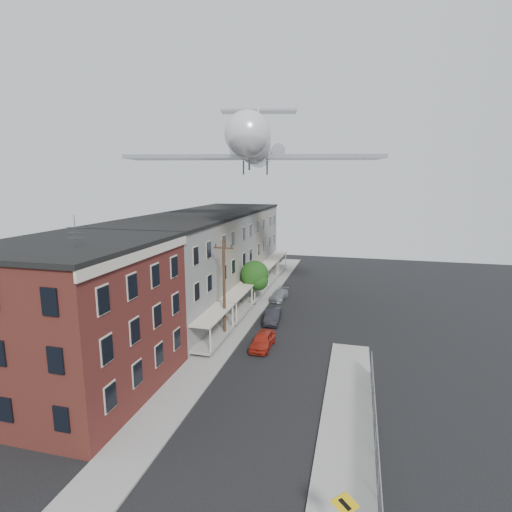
{
  "coord_description": "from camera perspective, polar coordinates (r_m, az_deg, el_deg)",
  "views": [
    {
      "loc": [
        5.57,
        -14.3,
        14.12
      ],
      "look_at": [
        -0.62,
        9.91,
        9.33
      ],
      "focal_mm": 28.0,
      "sensor_mm": 36.0,
      "label": 1
    }
  ],
  "objects": [
    {
      "name": "row_house_d",
      "position": [
        55.42,
        -4.3,
        1.48
      ],
      "size": [
        11.98,
        7.0,
        10.3
      ],
      "color": "#726B5B",
      "rests_on": "ground"
    },
    {
      "name": "car_far",
      "position": [
        48.02,
        3.32,
        -5.56
      ],
      "size": [
        1.98,
        4.08,
        1.14
      ],
      "primitive_type": "imported",
      "rotation": [
        0.0,
        0.0,
        -0.1
      ],
      "color": "gray",
      "rests_on": "ground"
    },
    {
      "name": "curb_left",
      "position": [
        41.91,
        0.23,
        -8.74
      ],
      "size": [
        0.15,
        62.0,
        0.14
      ],
      "primitive_type": "cube",
      "color": "gray",
      "rests_on": "ground"
    },
    {
      "name": "car_mid",
      "position": [
        40.52,
        2.42,
        -8.54
      ],
      "size": [
        1.79,
        4.22,
        1.35
      ],
      "primitive_type": "imported",
      "rotation": [
        0.0,
        0.0,
        0.09
      ],
      "color": "black",
      "rests_on": "ground"
    },
    {
      "name": "curb_right",
      "position": [
        24.73,
        9.05,
        -23.92
      ],
      "size": [
        0.15,
        26.0,
        0.14
      ],
      "primitive_type": "cube",
      "color": "gray",
      "rests_on": "ground"
    },
    {
      "name": "airplane",
      "position": [
        44.3,
        -0.12,
        15.21
      ],
      "size": [
        26.15,
        29.88,
        8.59
      ],
      "color": "silver",
      "rests_on": "ground"
    },
    {
      "name": "sidewalk_left",
      "position": [
        42.27,
        -1.7,
        -8.59
      ],
      "size": [
        3.0,
        62.0,
        0.12
      ],
      "primitive_type": "cube",
      "color": "gray",
      "rests_on": "ground"
    },
    {
      "name": "row_house_b",
      "position": [
        42.62,
        -10.3,
        -1.51
      ],
      "size": [
        11.98,
        7.0,
        10.3
      ],
      "color": "#726B5B",
      "rests_on": "ground"
    },
    {
      "name": "warning_sign",
      "position": [
        18.05,
        12.53,
        -32.13
      ],
      "size": [
        1.1,
        0.11,
        2.8
      ],
      "color": "#515156",
      "rests_on": "ground"
    },
    {
      "name": "utility_pole",
      "position": [
        35.46,
        -4.58,
        -4.64
      ],
      "size": [
        1.8,
        0.26,
        9.0
      ],
      "color": "black",
      "rests_on": "ground"
    },
    {
      "name": "corner_building",
      "position": [
        29.02,
        -24.12,
        -8.11
      ],
      "size": [
        10.31,
        12.3,
        12.15
      ],
      "color": "#391B12",
      "rests_on": "ground"
    },
    {
      "name": "ground",
      "position": [
        20.85,
        -6.01,
        -31.84
      ],
      "size": [
        120.0,
        120.0,
        0.0
      ],
      "primitive_type": "plane",
      "color": "black",
      "rests_on": "ground"
    },
    {
      "name": "car_near",
      "position": [
        34.69,
        0.96,
        -11.93
      ],
      "size": [
        1.74,
        4.09,
        1.38
      ],
      "primitive_type": "imported",
      "rotation": [
        0.0,
        0.0,
        -0.03
      ],
      "color": "#A62415",
      "rests_on": "ground"
    },
    {
      "name": "row_house_e",
      "position": [
        62.01,
        -2.24,
        2.5
      ],
      "size": [
        11.98,
        7.0,
        10.3
      ],
      "color": "slate",
      "rests_on": "ground"
    },
    {
      "name": "row_house_c",
      "position": [
        48.94,
        -6.91,
        0.18
      ],
      "size": [
        11.98,
        7.0,
        10.3
      ],
      "color": "slate",
      "rests_on": "ground"
    },
    {
      "name": "chainlink_fence",
      "position": [
        23.38,
        16.75,
        -23.81
      ],
      "size": [
        0.06,
        18.06,
        1.9
      ],
      "color": "gray",
      "rests_on": "ground"
    },
    {
      "name": "street_tree",
      "position": [
        44.88,
        -0.06,
        -2.91
      ],
      "size": [
        3.22,
        3.2,
        5.2
      ],
      "color": "black",
      "rests_on": "ground"
    },
    {
      "name": "row_house_a",
      "position": [
        36.56,
        -14.86,
        -3.76
      ],
      "size": [
        11.98,
        7.0,
        10.3
      ],
      "color": "slate",
      "rests_on": "ground"
    },
    {
      "name": "sidewalk_right",
      "position": [
        24.69,
        12.72,
        -24.16
      ],
      "size": [
        3.0,
        26.0,
        0.12
      ],
      "primitive_type": "cube",
      "color": "gray",
      "rests_on": "ground"
    }
  ]
}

